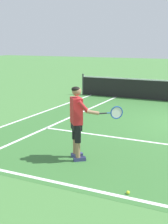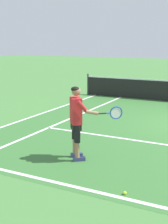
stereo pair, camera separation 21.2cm
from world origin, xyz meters
The scene contains 5 objects.
line_baseline centered at (0.00, -5.95, 0.00)m, with size 10.98×0.10×0.01m, color white.
line_singles_left centered at (-4.12, -1.08, 0.00)m, with size 0.10×9.73×0.01m, color white.
line_doubles_left centered at (-5.49, -1.08, 0.00)m, with size 0.10×9.73×0.01m, color white.
tennis_player centered at (-1.97, -4.62, 0.99)m, with size 1.19×0.67×1.71m.
tennis_ball_near_feet centered at (-0.36, -5.80, 0.03)m, with size 0.07×0.07×0.07m, color #CCE02D.
Camera 2 is at (1.44, -10.84, 2.71)m, focal length 51.29 mm.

